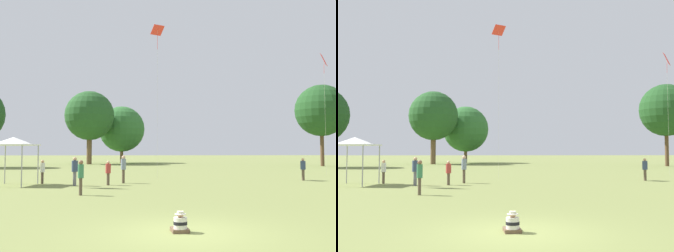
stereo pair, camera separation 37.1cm
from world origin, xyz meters
TOP-DOWN VIEW (x-y plane):
  - ground_plane at (0.00, 0.00)m, footprint 300.00×300.00m
  - seated_toddler at (-0.14, 0.08)m, footprint 0.50×0.60m
  - person_standing_1 at (-3.40, 14.27)m, footprint 0.41×0.41m
  - person_standing_2 at (-5.42, 14.05)m, footprint 0.53×0.53m
  - person_standing_3 at (-7.77, 15.52)m, footprint 0.43×0.43m
  - person_standing_4 at (-2.53, 15.67)m, footprint 0.47×0.47m
  - person_standing_5 at (10.31, 17.38)m, footprint 0.49×0.49m
  - person_standing_7 at (-4.21, 8.87)m, footprint 0.39×0.39m
  - canopy_tent at (-9.31, 14.51)m, footprint 2.85×2.85m
  - kite_0 at (14.43, 22.46)m, footprint 0.99×1.16m
  - kite_2 at (-0.15, 20.43)m, footprint 1.16×1.06m
  - distant_tree_0 at (-5.12, 56.31)m, footprint 7.71×7.71m
  - distant_tree_2 at (23.04, 41.90)m, footprint 7.10×7.10m
  - distant_tree_3 at (-9.77, 50.75)m, footprint 7.63×7.63m

SIDE VIEW (x-z plane):
  - ground_plane at x=0.00m, z-range 0.00..0.00m
  - seated_toddler at x=-0.14m, z-range -0.06..0.51m
  - person_standing_1 at x=-3.40m, z-range 0.14..1.67m
  - person_standing_3 at x=-7.77m, z-range 0.15..1.69m
  - person_standing_5 at x=10.31m, z-range 0.15..1.75m
  - person_standing_2 at x=-5.42m, z-range 0.17..1.92m
  - person_standing_7 at x=-4.21m, z-range 0.19..1.89m
  - person_standing_4 at x=-2.53m, z-range 0.19..2.03m
  - canopy_tent at x=-9.31m, z-range 1.21..4.21m
  - distant_tree_0 at x=-5.12m, z-range 0.93..10.53m
  - distant_tree_3 at x=-9.77m, z-range 1.81..13.14m
  - distant_tree_2 at x=23.04m, z-range 2.02..13.19m
  - kite_0 at x=14.43m, z-range 4.52..15.08m
  - kite_2 at x=-0.15m, z-range 5.28..17.40m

